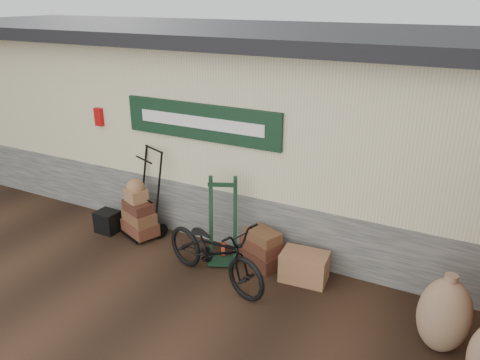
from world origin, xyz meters
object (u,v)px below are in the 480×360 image
(black_trunk, at_px, (108,222))
(bicycle, at_px, (214,247))
(porter_trolley, at_px, (147,192))
(suitcase_stack, at_px, (261,247))
(wicker_hamper, at_px, (304,267))
(green_barrow, at_px, (223,221))

(black_trunk, bearing_deg, bicycle, -10.51)
(porter_trolley, bearing_deg, suitcase_stack, 21.72)
(suitcase_stack, distance_m, wicker_hamper, 0.72)
(black_trunk, relative_size, bicycle, 0.20)
(suitcase_stack, distance_m, bicycle, 0.84)
(suitcase_stack, xyz_separation_m, wicker_hamper, (0.70, -0.11, -0.07))
(wicker_hamper, relative_size, bicycle, 0.35)
(suitcase_stack, xyz_separation_m, black_trunk, (-2.70, -0.28, -0.10))
(black_trunk, xyz_separation_m, bicycle, (2.32, -0.43, 0.35))
(green_barrow, bearing_deg, suitcase_stack, -8.73)
(porter_trolley, xyz_separation_m, suitcase_stack, (2.05, 0.00, -0.46))
(black_trunk, distance_m, bicycle, 2.39)
(wicker_hamper, xyz_separation_m, black_trunk, (-3.40, -0.17, -0.03))
(porter_trolley, distance_m, black_trunk, 0.90)
(green_barrow, xyz_separation_m, bicycle, (0.18, -0.55, -0.11))
(green_barrow, relative_size, bicycle, 0.71)
(porter_trolley, bearing_deg, green_barrow, 15.97)
(green_barrow, distance_m, black_trunk, 2.19)
(suitcase_stack, bearing_deg, green_barrow, -164.72)
(wicker_hamper, distance_m, bicycle, 1.28)
(suitcase_stack, height_order, black_trunk, suitcase_stack)
(suitcase_stack, relative_size, bicycle, 0.35)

